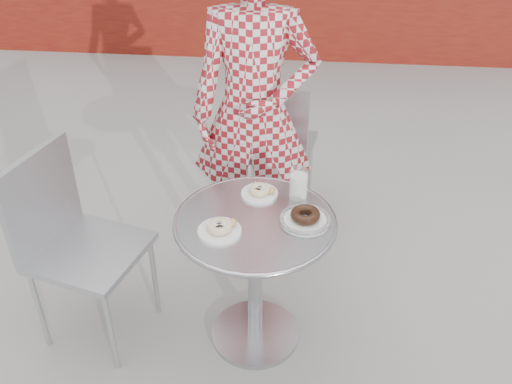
# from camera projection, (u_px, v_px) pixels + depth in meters

# --- Properties ---
(ground) EXTENTS (60.00, 60.00, 0.00)m
(ground) POSITION_uv_depth(u_px,v_px,m) (250.00, 337.00, 2.68)
(ground) COLOR #AAA6A1
(ground) RESTS_ON ground
(bistro_table) EXTENTS (0.67, 0.67, 0.68)m
(bistro_table) POSITION_uv_depth(u_px,v_px,m) (255.00, 251.00, 2.40)
(bistro_table) COLOR silver
(bistro_table) RESTS_ON ground
(chair_far) EXTENTS (0.48, 0.49, 0.90)m
(chair_far) POSITION_uv_depth(u_px,v_px,m) (274.00, 174.00, 3.35)
(chair_far) COLOR #ADAFB5
(chair_far) RESTS_ON ground
(chair_left) EXTENTS (0.54, 0.53, 0.91)m
(chair_left) POSITION_uv_depth(u_px,v_px,m) (94.00, 282.00, 2.58)
(chair_left) COLOR #ADAFB5
(chair_left) RESTS_ON ground
(seated_person) EXTENTS (0.62, 0.42, 1.68)m
(seated_person) POSITION_uv_depth(u_px,v_px,m) (254.00, 113.00, 2.75)
(seated_person) COLOR maroon
(seated_person) RESTS_ON ground
(plate_far) EXTENTS (0.16, 0.16, 0.04)m
(plate_far) POSITION_uv_depth(u_px,v_px,m) (260.00, 191.00, 2.45)
(plate_far) COLOR white
(plate_far) RESTS_ON bistro_table
(plate_near) EXTENTS (0.17, 0.17, 0.05)m
(plate_near) POSITION_uv_depth(u_px,v_px,m) (220.00, 228.00, 2.23)
(plate_near) COLOR white
(plate_near) RESTS_ON bistro_table
(plate_checker) EXTENTS (0.21, 0.21, 0.05)m
(plate_checker) POSITION_uv_depth(u_px,v_px,m) (305.00, 218.00, 2.29)
(plate_checker) COLOR white
(plate_checker) RESTS_ON bistro_table
(milk_cup) EXTENTS (0.08, 0.08, 0.13)m
(milk_cup) POSITION_uv_depth(u_px,v_px,m) (299.00, 185.00, 2.41)
(milk_cup) COLOR white
(milk_cup) RESTS_ON bistro_table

